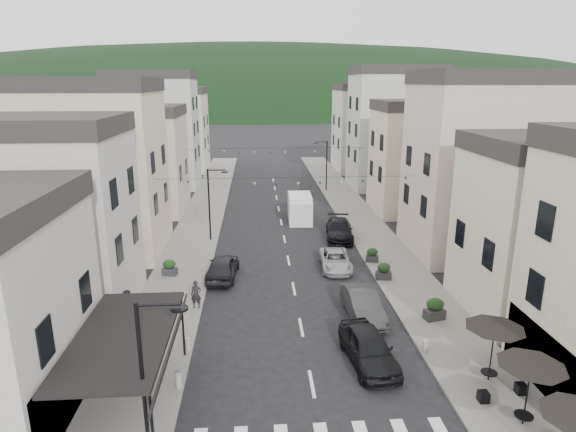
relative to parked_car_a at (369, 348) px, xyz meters
name	(u,v)px	position (x,y,z in m)	size (l,w,h in m)	color
sidewalk_left	(201,220)	(-10.30, 24.57, -0.74)	(4.00, 76.00, 0.12)	slate
sidewalk_right	(358,217)	(4.70, 24.57, -0.74)	(4.00, 76.00, 0.12)	slate
hill_backdrop	(258,103)	(-2.80, 292.57, -0.80)	(640.00, 360.00, 70.00)	black
boutique_awning	(130,337)	(-10.05, -2.43, 2.32)	(3.77, 7.50, 3.28)	black
buildings_row_left	(135,149)	(-17.30, 30.32, 5.32)	(10.20, 54.16, 14.00)	beige
buildings_row_right	(418,146)	(11.70, 29.17, 5.52)	(10.20, 54.16, 14.50)	#BBB295
cafe_terrace	(530,372)	(4.90, -4.63, 1.56)	(2.50, 8.10, 2.53)	black
streetlamp_left_near	(150,367)	(-8.62, -5.43, 2.90)	(1.70, 0.56, 6.00)	black
streetlamp_left_far	(212,197)	(-8.62, 18.57, 2.90)	(1.70, 0.56, 6.00)	black
streetlamp_right_far	(324,160)	(3.02, 36.57, 2.90)	(1.70, 0.56, 6.00)	black
bollards	(313,382)	(-2.80, -1.93, -0.38)	(11.66, 10.26, 0.60)	gray
bunting_near	(288,182)	(-2.80, 14.57, 4.85)	(19.00, 0.28, 0.62)	black
bunting_far	(277,151)	(-2.80, 30.57, 4.85)	(19.00, 0.28, 0.62)	black
parked_car_a	(369,348)	(0.00, 0.00, 0.00)	(1.89, 4.69, 1.60)	black
parked_car_b	(363,304)	(0.72, 4.53, -0.04)	(1.61, 4.63, 1.53)	#2E2E30
parked_car_c	(335,260)	(0.37, 11.80, -0.18)	(2.06, 4.47, 1.24)	#9A9EA2
parked_car_d	(339,230)	(1.80, 18.47, -0.04)	(2.14, 5.26, 1.53)	black
parked_car_e	(223,267)	(-7.40, 10.63, -0.01)	(1.87, 4.65, 1.58)	black
delivery_van	(300,207)	(-1.00, 24.31, 0.45)	(2.30, 5.40, 2.55)	white
pedestrian_a	(196,294)	(-8.60, 6.05, 0.15)	(0.60, 0.40, 1.65)	black
pedestrian_b	(128,307)	(-12.00, 4.47, 0.26)	(0.91, 0.71, 1.88)	black
planter_la	(152,308)	(-10.90, 4.99, -0.13)	(1.11, 0.76, 1.14)	#292A2C
planter_lb	(170,268)	(-10.97, 11.09, -0.15)	(1.08, 0.77, 1.09)	#2B2B2E
planter_ra	(435,309)	(4.54, 3.80, -0.08)	(1.22, 0.86, 1.24)	#2A2A2C
planter_rb	(384,271)	(3.20, 9.47, -0.14)	(1.07, 0.69, 1.12)	#2C2C2E
planter_rc	(372,255)	(3.20, 12.67, -0.19)	(1.00, 0.70, 1.02)	#2D2D2F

